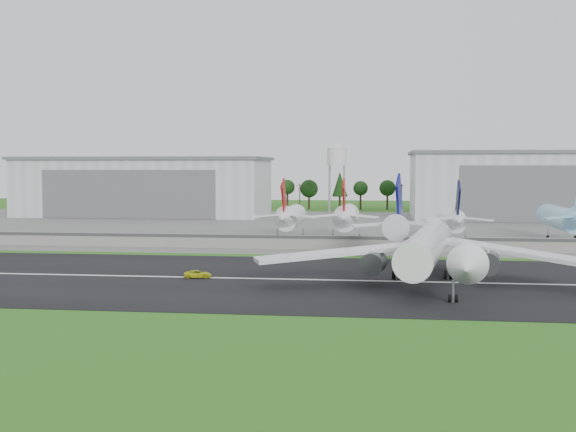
# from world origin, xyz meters

# --- Properties ---
(ground) EXTENTS (600.00, 600.00, 0.00)m
(ground) POSITION_xyz_m (0.00, 0.00, 0.00)
(ground) COLOR #255B15
(ground) RESTS_ON ground
(runway) EXTENTS (320.00, 60.00, 0.10)m
(runway) POSITION_xyz_m (0.00, 10.00, 0.05)
(runway) COLOR black
(runway) RESTS_ON ground
(runway_centerline) EXTENTS (220.00, 1.00, 0.02)m
(runway_centerline) POSITION_xyz_m (0.00, 10.00, 0.11)
(runway_centerline) COLOR white
(runway_centerline) RESTS_ON runway
(apron) EXTENTS (320.00, 150.00, 0.10)m
(apron) POSITION_xyz_m (0.00, 120.00, 0.05)
(apron) COLOR slate
(apron) RESTS_ON ground
(blast_fence) EXTENTS (240.00, 0.61, 3.50)m
(blast_fence) POSITION_xyz_m (0.00, 54.99, 1.81)
(blast_fence) COLOR gray
(blast_fence) RESTS_ON ground
(hangar_west) EXTENTS (97.00, 44.00, 23.20)m
(hangar_west) POSITION_xyz_m (-80.00, 164.92, 11.63)
(hangar_west) COLOR silver
(hangar_west) RESTS_ON ground
(hangar_east) EXTENTS (102.00, 47.00, 25.20)m
(hangar_east) POSITION_xyz_m (75.00, 164.92, 12.63)
(hangar_east) COLOR silver
(hangar_east) RESTS_ON ground
(water_tower) EXTENTS (8.40, 8.40, 29.40)m
(water_tower) POSITION_xyz_m (-5.00, 185.00, 24.55)
(water_tower) COLOR #99999E
(water_tower) RESTS_ON ground
(utility_poles) EXTENTS (230.00, 3.00, 12.00)m
(utility_poles) POSITION_xyz_m (0.00, 200.00, 0.00)
(utility_poles) COLOR black
(utility_poles) RESTS_ON ground
(treeline) EXTENTS (320.00, 16.00, 22.00)m
(treeline) POSITION_xyz_m (0.00, 215.00, 0.00)
(treeline) COLOR black
(treeline) RESTS_ON ground
(main_airliner) EXTENTS (56.63, 59.18, 18.17)m
(main_airliner) POSITION_xyz_m (20.50, 9.57, 4.89)
(main_airliner) COLOR white
(main_airliner) RESTS_ON runway
(ground_vehicle) EXTENTS (5.17, 3.14, 1.34)m
(ground_vehicle) POSITION_xyz_m (-19.11, 9.61, 0.77)
(ground_vehicle) COLOR #C8CA17
(ground_vehicle) RESTS_ON runway
(parked_jet_red_a) EXTENTS (7.36, 31.29, 16.70)m
(parked_jet_red_a) POSITION_xyz_m (-11.15, 76.56, 6.19)
(parked_jet_red_a) COLOR white
(parked_jet_red_a) RESTS_ON ground
(parked_jet_red_b) EXTENTS (7.36, 31.29, 16.83)m
(parked_jet_red_b) POSITION_xyz_m (3.82, 76.58, 6.32)
(parked_jet_red_b) COLOR white
(parked_jet_red_b) RESTS_ON ground
(parked_jet_navy) EXTENTS (7.36, 31.29, 16.35)m
(parked_jet_navy) POSITION_xyz_m (31.37, 76.51, 5.87)
(parked_jet_navy) COLOR white
(parked_jet_navy) RESTS_ON ground
(parked_jet_skyblue) EXTENTS (7.36, 37.29, 16.78)m
(parked_jet_skyblue) POSITION_xyz_m (60.11, 81.58, 6.22)
(parked_jet_skyblue) COLOR #8FD5F8
(parked_jet_skyblue) RESTS_ON ground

